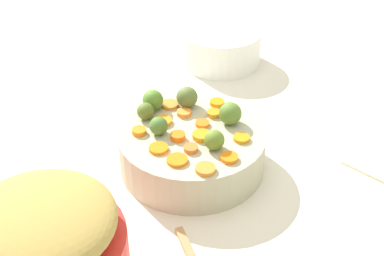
% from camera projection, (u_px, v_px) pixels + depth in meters
% --- Properties ---
extents(tabletop, '(2.40, 2.40, 0.02)m').
position_uv_depth(tabletop, '(207.00, 168.00, 1.02)').
color(tabletop, silver).
rests_on(tabletop, ground).
extents(serving_bowl_carrots, '(0.27, 0.27, 0.08)m').
position_uv_depth(serving_bowl_carrots, '(192.00, 150.00, 0.99)').
color(serving_bowl_carrots, '#B7B497').
rests_on(serving_bowl_carrots, tabletop).
extents(stuffing_mound, '(0.21, 0.21, 0.06)m').
position_uv_depth(stuffing_mound, '(39.00, 222.00, 0.69)').
color(stuffing_mound, '#AE9148').
rests_on(stuffing_mound, metal_pot).
extents(carrot_slice_0, '(0.04, 0.04, 0.01)m').
position_uv_depth(carrot_slice_0, '(241.00, 139.00, 0.94)').
color(carrot_slice_0, orange).
rests_on(carrot_slice_0, serving_bowl_carrots).
extents(carrot_slice_1, '(0.04, 0.04, 0.01)m').
position_uv_depth(carrot_slice_1, '(204.00, 136.00, 0.94)').
color(carrot_slice_1, orange).
rests_on(carrot_slice_1, serving_bowl_carrots).
extents(carrot_slice_2, '(0.04, 0.04, 0.01)m').
position_uv_depth(carrot_slice_2, '(159.00, 148.00, 0.92)').
color(carrot_slice_2, orange).
rests_on(carrot_slice_2, serving_bowl_carrots).
extents(carrot_slice_3, '(0.03, 0.03, 0.01)m').
position_uv_depth(carrot_slice_3, '(139.00, 131.00, 0.96)').
color(carrot_slice_3, orange).
rests_on(carrot_slice_3, serving_bowl_carrots).
extents(carrot_slice_4, '(0.03, 0.03, 0.01)m').
position_uv_depth(carrot_slice_4, '(189.00, 148.00, 0.92)').
color(carrot_slice_4, orange).
rests_on(carrot_slice_4, serving_bowl_carrots).
extents(carrot_slice_5, '(0.05, 0.05, 0.01)m').
position_uv_depth(carrot_slice_5, '(177.00, 160.00, 0.89)').
color(carrot_slice_5, orange).
rests_on(carrot_slice_5, serving_bowl_carrots).
extents(carrot_slice_6, '(0.04, 0.04, 0.01)m').
position_uv_depth(carrot_slice_6, '(163.00, 121.00, 0.99)').
color(carrot_slice_6, orange).
rests_on(carrot_slice_6, serving_bowl_carrots).
extents(carrot_slice_7, '(0.03, 0.03, 0.01)m').
position_uv_depth(carrot_slice_7, '(202.00, 124.00, 0.98)').
color(carrot_slice_7, orange).
rests_on(carrot_slice_7, serving_bowl_carrots).
extents(carrot_slice_8, '(0.03, 0.03, 0.01)m').
position_uv_depth(carrot_slice_8, '(214.00, 113.00, 1.01)').
color(carrot_slice_8, orange).
rests_on(carrot_slice_8, serving_bowl_carrots).
extents(carrot_slice_9, '(0.05, 0.05, 0.01)m').
position_uv_depth(carrot_slice_9, '(205.00, 169.00, 0.87)').
color(carrot_slice_9, orange).
rests_on(carrot_slice_9, serving_bowl_carrots).
extents(carrot_slice_10, '(0.04, 0.04, 0.01)m').
position_uv_depth(carrot_slice_10, '(170.00, 105.00, 1.03)').
color(carrot_slice_10, orange).
rests_on(carrot_slice_10, serving_bowl_carrots).
extents(carrot_slice_11, '(0.04, 0.04, 0.01)m').
position_uv_depth(carrot_slice_11, '(184.00, 113.00, 1.01)').
color(carrot_slice_11, orange).
rests_on(carrot_slice_11, serving_bowl_carrots).
extents(carrot_slice_12, '(0.03, 0.03, 0.01)m').
position_uv_depth(carrot_slice_12, '(178.00, 136.00, 0.94)').
color(carrot_slice_12, orange).
rests_on(carrot_slice_12, serving_bowl_carrots).
extents(carrot_slice_13, '(0.04, 0.04, 0.01)m').
position_uv_depth(carrot_slice_13, '(229.00, 158.00, 0.90)').
color(carrot_slice_13, orange).
rests_on(carrot_slice_13, serving_bowl_carrots).
extents(carrot_slice_14, '(0.04, 0.04, 0.01)m').
position_uv_depth(carrot_slice_14, '(217.00, 103.00, 1.04)').
color(carrot_slice_14, orange).
rests_on(carrot_slice_14, serving_bowl_carrots).
extents(brussels_sprout_0, '(0.03, 0.03, 0.03)m').
position_uv_depth(brussels_sprout_0, '(159.00, 126.00, 0.95)').
color(brussels_sprout_0, '#487532').
rests_on(brussels_sprout_0, serving_bowl_carrots).
extents(brussels_sprout_1, '(0.04, 0.04, 0.04)m').
position_uv_depth(brussels_sprout_1, '(230.00, 113.00, 0.98)').
color(brussels_sprout_1, '#587C2F').
rests_on(brussels_sprout_1, serving_bowl_carrots).
extents(brussels_sprout_2, '(0.03, 0.03, 0.03)m').
position_uv_depth(brussels_sprout_2, '(146.00, 111.00, 0.99)').
color(brussels_sprout_2, '#566D2A').
rests_on(brussels_sprout_2, serving_bowl_carrots).
extents(brussels_sprout_3, '(0.04, 0.04, 0.04)m').
position_uv_depth(brussels_sprout_3, '(153.00, 100.00, 1.02)').
color(brussels_sprout_3, '#54812C').
rests_on(brussels_sprout_3, serving_bowl_carrots).
extents(brussels_sprout_4, '(0.04, 0.04, 0.04)m').
position_uv_depth(brussels_sprout_4, '(214.00, 140.00, 0.91)').
color(brussels_sprout_4, olive).
rests_on(brussels_sprout_4, serving_bowl_carrots).
extents(brussels_sprout_5, '(0.04, 0.04, 0.04)m').
position_uv_depth(brussels_sprout_5, '(187.00, 97.00, 1.02)').
color(brussels_sprout_5, '#5C7036').
rests_on(brussels_sprout_5, serving_bowl_carrots).
extents(casserole_dish, '(0.20, 0.20, 0.09)m').
position_uv_depth(casserole_dish, '(221.00, 46.00, 1.33)').
color(casserole_dish, white).
rests_on(casserole_dish, tabletop).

